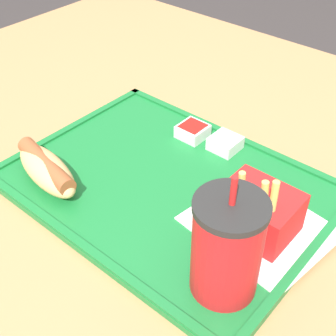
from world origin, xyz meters
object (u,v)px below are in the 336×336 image
(sauce_cup_mayo, at_px, (225,143))
(sauce_cup_ketchup, at_px, (193,131))
(soda_cup, at_px, (227,247))
(fries_carton, at_px, (258,211))
(hot_dog_far, at_px, (47,169))

(sauce_cup_mayo, distance_m, sauce_cup_ketchup, 0.06)
(soda_cup, height_order, sauce_cup_ketchup, soda_cup)
(fries_carton, bearing_deg, sauce_cup_mayo, -41.88)
(soda_cup, relative_size, sauce_cup_ketchup, 3.69)
(hot_dog_far, distance_m, sauce_cup_ketchup, 0.25)
(sauce_cup_mayo, height_order, sauce_cup_ketchup, same)
(fries_carton, distance_m, sauce_cup_mayo, 0.18)
(sauce_cup_mayo, bearing_deg, soda_cup, 124.58)
(fries_carton, bearing_deg, soda_cup, 100.64)
(hot_dog_far, xyz_separation_m, sauce_cup_mayo, (-0.15, -0.24, -0.01))
(hot_dog_far, height_order, sauce_cup_ketchup, hot_dog_far)
(soda_cup, distance_m, hot_dog_far, 0.31)
(sauce_cup_ketchup, bearing_deg, hot_dog_far, 68.46)
(soda_cup, xyz_separation_m, hot_dog_far, (0.31, 0.01, -0.04))
(sauce_cup_ketchup, bearing_deg, soda_cup, 134.87)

